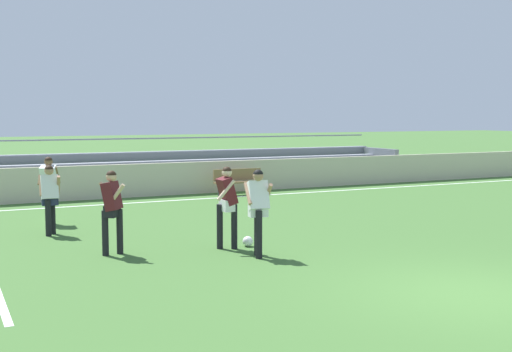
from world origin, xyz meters
The scene contains 11 objects.
ground_plane centered at (0.00, 0.00, 0.00)m, with size 160.00×160.00×0.00m, color #3D662D.
field_line_sideline centered at (0.00, 12.78, 0.00)m, with size 44.00×0.12×0.01m, color white.
sideline_wall centered at (0.00, 14.24, 0.56)m, with size 48.00×0.16×1.13m, color beige.
bleacher_stand centered at (0.17, 16.62, 0.74)m, with size 20.59×2.86×1.87m.
bench_near_wall_gap centered at (1.97, 13.29, 0.55)m, with size 1.80×0.40×0.90m.
player_dark_dropping_back centered at (-2.08, 4.94, 1.03)m, with size 0.60×0.44×1.72m.
player_white_trailing_run centered at (-1.84, 3.96, 1.03)m, with size 0.54×0.54×1.73m.
player_dark_overlapping centered at (-4.36, 5.41, 1.01)m, with size 0.49×0.69×1.69m.
player_white_wide_right centered at (-4.92, 9.75, 1.03)m, with size 0.63×0.52×1.72m.
player_white_on_ball centered at (-5.14, 8.18, 0.96)m, with size 0.46×0.48×1.63m.
soccer_ball centered at (-1.59, 4.97, 0.11)m, with size 0.22×0.22×0.22m, color white.
Camera 1 is at (-7.43, -7.47, 2.79)m, focal length 46.16 mm.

